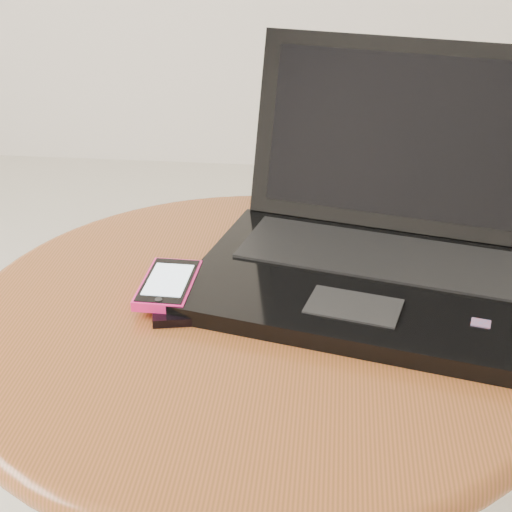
# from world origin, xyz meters

# --- Properties ---
(table) EXTENTS (0.68, 0.68, 0.54)m
(table) POSITION_xyz_m (-0.04, 0.11, 0.42)
(table) COLOR #5F2F17
(table) RESTS_ON ground
(laptop) EXTENTS (0.46, 0.43, 0.25)m
(laptop) POSITION_xyz_m (0.09, 0.21, 0.58)
(laptop) COLOR black
(laptop) RESTS_ON table
(phone_black) EXTENTS (0.08, 0.12, 0.01)m
(phone_black) POSITION_xyz_m (-0.13, 0.11, 0.54)
(phone_black) COLOR black
(phone_black) RESTS_ON table
(phone_pink) EXTENTS (0.06, 0.11, 0.01)m
(phone_pink) POSITION_xyz_m (-0.15, 0.12, 0.55)
(phone_pink) COLOR #FF1F7C
(phone_pink) RESTS_ON phone_black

